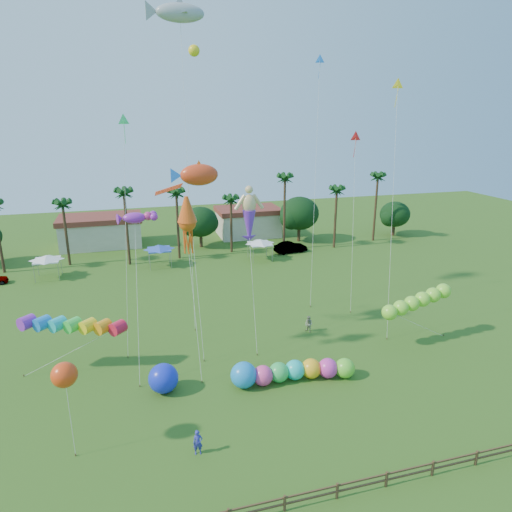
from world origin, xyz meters
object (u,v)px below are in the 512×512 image
object	(u,v)px
car_b	(291,247)
spectator_b	(309,324)
spectator_a	(198,443)
caterpillar_inflatable	(289,372)
blue_ball	(163,378)

from	to	relation	value
car_b	spectator_b	distance (m)	26.36
spectator_a	caterpillar_inflatable	distance (m)	10.02
blue_ball	spectator_a	bearing A→B (deg)	-78.88
car_b	spectator_a	world-z (taller)	car_b
spectator_b	car_b	bearing A→B (deg)	134.46
blue_ball	car_b	bearing A→B (deg)	55.58
spectator_b	caterpillar_inflatable	size ratio (longest dim) A/B	0.16
spectator_a	spectator_b	xyz separation A→B (m)	(12.76, 13.45, -0.01)
spectator_a	blue_ball	size ratio (longest dim) A/B	0.73
spectator_b	blue_ball	bearing A→B (deg)	-95.66
blue_ball	spectator_b	bearing A→B (deg)	23.58
car_b	spectator_a	bearing A→B (deg)	145.88
caterpillar_inflatable	blue_ball	xyz separation A→B (m)	(-9.45, 1.26, 0.27)
car_b	spectator_b	xyz separation A→B (m)	(-7.40, -25.30, -0.01)
car_b	spectator_a	distance (m)	43.68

